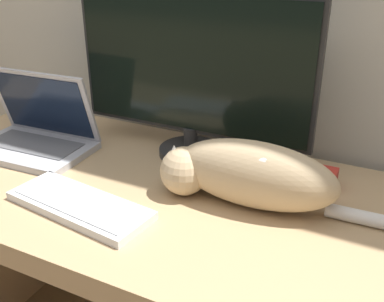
{
  "coord_description": "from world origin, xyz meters",
  "views": [
    {
      "loc": [
        0.56,
        -0.5,
        1.32
      ],
      "look_at": [
        0.16,
        0.31,
        0.9
      ],
      "focal_mm": 42.0,
      "sensor_mm": 36.0,
      "label": 1
    }
  ],
  "objects_px": {
    "laptop": "(35,135)",
    "external_keyboard": "(80,205)",
    "cat": "(246,173)",
    "monitor": "(191,74)"
  },
  "relations": [
    {
      "from": "monitor",
      "to": "cat",
      "type": "relative_size",
      "value": 1.17
    },
    {
      "from": "monitor",
      "to": "external_keyboard",
      "type": "xyz_separation_m",
      "value": [
        -0.1,
        -0.38,
        -0.23
      ]
    },
    {
      "from": "cat",
      "to": "monitor",
      "type": "bearing_deg",
      "value": 139.71
    },
    {
      "from": "laptop",
      "to": "external_keyboard",
      "type": "xyz_separation_m",
      "value": [
        0.33,
        -0.21,
        -0.04
      ]
    },
    {
      "from": "laptop",
      "to": "external_keyboard",
      "type": "relative_size",
      "value": 0.96
    },
    {
      "from": "monitor",
      "to": "laptop",
      "type": "xyz_separation_m",
      "value": [
        -0.43,
        -0.17,
        -0.19
      ]
    },
    {
      "from": "cat",
      "to": "external_keyboard",
      "type": "bearing_deg",
      "value": -151.18
    },
    {
      "from": "monitor",
      "to": "cat",
      "type": "height_order",
      "value": "monitor"
    },
    {
      "from": "monitor",
      "to": "external_keyboard",
      "type": "relative_size",
      "value": 1.87
    },
    {
      "from": "monitor",
      "to": "cat",
      "type": "distance_m",
      "value": 0.34
    }
  ]
}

